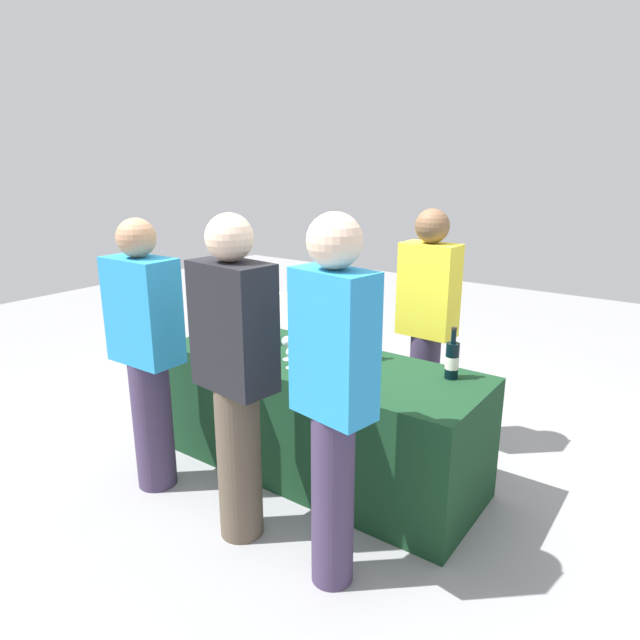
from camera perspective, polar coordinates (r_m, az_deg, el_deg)
name	(u,v)px	position (r m, az deg, el deg)	size (l,w,h in m)	color
ground_plane	(320,470)	(3.64, 0.00, -15.10)	(12.00, 12.00, 0.00)	gray
tasting_table	(320,417)	(3.47, 0.00, -9.88)	(1.98, 0.73, 0.74)	#14381E
wine_bottle_0	(275,328)	(3.59, -4.61, -0.85)	(0.07, 0.07, 0.31)	black
wine_bottle_1	(321,336)	(3.41, 0.10, -1.65)	(0.07, 0.07, 0.31)	black
wine_bottle_2	(341,337)	(3.38, 2.13, -1.77)	(0.07, 0.07, 0.31)	black
wine_bottle_3	(359,341)	(3.30, 4.01, -2.21)	(0.08, 0.08, 0.32)	black
wine_bottle_4	(452,360)	(3.11, 13.36, -4.01)	(0.07, 0.07, 0.29)	black
wine_glass_0	(287,343)	(3.30, -3.37, -2.31)	(0.07, 0.07, 0.15)	silver
wine_glass_1	(291,354)	(3.18, -2.99, -3.46)	(0.06, 0.06, 0.12)	silver
wine_glass_2	(325,357)	(3.10, 0.56, -3.84)	(0.07, 0.07, 0.13)	silver
wine_glass_3	(359,364)	(3.00, 4.01, -4.48)	(0.08, 0.08, 0.14)	silver
ice_bucket	(227,325)	(3.75, -9.54, -0.47)	(0.21, 0.21, 0.19)	silver
server_pouring	(427,322)	(3.67, 10.89, -0.17)	(0.37, 0.21, 1.60)	#3F3351
guest_0	(146,349)	(3.30, -17.34, -2.89)	(0.41, 0.23, 1.59)	#3F3351
guest_1	(235,372)	(2.73, -8.66, -5.29)	(0.43, 0.27, 1.66)	brown
guest_2	(333,392)	(2.37, 1.39, -7.34)	(0.38, 0.25, 1.69)	#3F3351
menu_board	(292,344)	(4.63, -2.91, -2.48)	(0.57, 0.03, 0.83)	white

